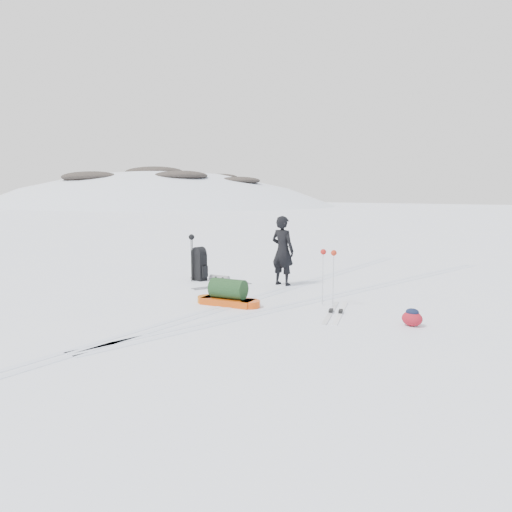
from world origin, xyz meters
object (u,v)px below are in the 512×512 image
object	(u,v)px
ski_poles_black	(192,243)
pulk_sled	(228,295)
skier	(283,251)
expedition_rucksack	(202,265)

from	to	relation	value
ski_poles_black	pulk_sled	bearing A→B (deg)	-14.94
skier	pulk_sled	world-z (taller)	skier
pulk_sled	ski_poles_black	size ratio (longest dim) A/B	1.20
skier	expedition_rucksack	bearing A→B (deg)	21.76
expedition_rucksack	ski_poles_black	world-z (taller)	ski_poles_black
skier	pulk_sled	xyz separation A→B (m)	(0.47, -2.69, -0.71)
skier	pulk_sled	size ratio (longest dim) A/B	1.18
skier	expedition_rucksack	distance (m)	2.40
pulk_sled	expedition_rucksack	size ratio (longest dim) A/B	1.58
pulk_sled	expedition_rucksack	world-z (taller)	expedition_rucksack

